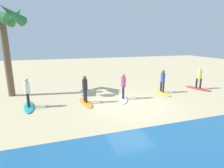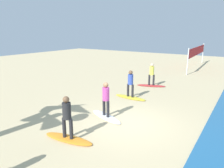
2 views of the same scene
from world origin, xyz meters
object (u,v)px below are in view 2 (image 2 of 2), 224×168
(surfer_yellow, at_px, (130,82))
(surfer_orange, at_px, (67,114))
(surfboard_yellow, at_px, (130,97))
(volleyball_net, at_px, (197,52))
(surfboard_orange, at_px, (68,139))
(surfboard_red, at_px, (151,86))
(surfboard_white, at_px, (106,117))
(surfer_red, at_px, (152,73))
(surfer_white, at_px, (106,97))

(surfer_yellow, relative_size, surfer_orange, 1.00)
(surfboard_yellow, height_order, volleyball_net, volleyball_net)
(surfboard_yellow, relative_size, surfboard_orange, 1.00)
(surfboard_red, bearing_deg, surfboard_white, -104.98)
(surfboard_red, relative_size, surfer_red, 1.28)
(surfboard_red, relative_size, surfer_orange, 1.28)
(surfer_yellow, bearing_deg, surfer_orange, 4.89)
(surfer_red, distance_m, surfboard_yellow, 3.53)
(surfboard_red, distance_m, surfboard_orange, 9.18)
(surfer_white, height_order, volleyball_net, volleyball_net)
(surfboard_orange, bearing_deg, surfer_orange, -7.94)
(surfboard_white, distance_m, volleyball_net, 17.02)
(surfboard_red, bearing_deg, volleyball_net, 65.06)
(surfer_yellow, bearing_deg, surfboard_yellow, 90.00)
(surfboard_red, xyz_separation_m, surfer_orange, (9.16, 0.56, 0.99))
(surfer_white, distance_m, surfer_orange, 2.51)
(surfboard_yellow, distance_m, surfer_orange, 5.89)
(surfboard_red, xyz_separation_m, volleyball_net, (-10.27, 0.94, 1.74))
(surfboard_orange, bearing_deg, surfboard_white, 82.27)
(surfboard_red, height_order, surfer_red, surfer_red)
(surfboard_yellow, relative_size, volleyball_net, 0.23)
(surfboard_white, bearing_deg, surfer_orange, -70.26)
(surfboard_yellow, distance_m, volleyball_net, 13.79)
(surfer_yellow, relative_size, surfboard_white, 0.78)
(surfer_white, bearing_deg, surfboard_white, 0.00)
(surfboard_orange, bearing_deg, surfer_yellow, 86.95)
(surfer_red, distance_m, surfboard_white, 6.75)
(surfboard_red, bearing_deg, surfboard_orange, -106.21)
(volleyball_net, bearing_deg, surfer_white, -1.34)
(surfboard_white, bearing_deg, surfer_red, 114.24)
(surfer_red, xyz_separation_m, surfer_orange, (9.16, 0.56, 0.00))
(surfboard_yellow, xyz_separation_m, surfer_white, (3.27, 0.49, 0.99))
(surfer_red, xyz_separation_m, surfboard_yellow, (3.38, 0.06, -0.99))
(surfer_red, distance_m, surfer_yellow, 3.38)
(surfer_white, xyz_separation_m, volleyball_net, (-16.92, 0.40, 0.75))
(surfboard_white, height_order, surfer_orange, surfer_orange)
(surfboard_yellow, relative_size, surfer_white, 1.28)
(surfboard_red, relative_size, surfboard_white, 1.00)
(surfboard_yellow, distance_m, surfboard_orange, 5.80)
(surfboard_yellow, bearing_deg, volleyball_net, 88.88)
(volleyball_net, bearing_deg, surfer_yellow, -3.69)
(surfboard_red, bearing_deg, surfboard_yellow, -108.63)
(surfboard_red, height_order, surfboard_white, same)
(surfboard_orange, height_order, volleyball_net, volleyball_net)
(surfer_red, xyz_separation_m, surfer_white, (6.66, 0.55, 0.00))
(surfer_red, relative_size, surfer_yellow, 1.00)
(surfer_white, bearing_deg, surfboard_red, -175.29)
(surfer_red, bearing_deg, surfer_orange, 3.48)
(surfboard_white, height_order, surfboard_orange, same)
(surfboard_white, bearing_deg, surfer_white, 0.00)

